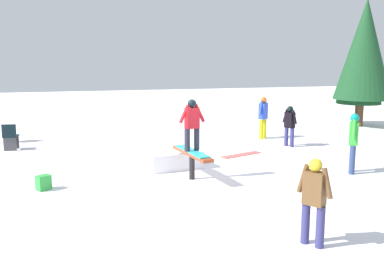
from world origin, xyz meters
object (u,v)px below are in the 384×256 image
(bystander_blue, at_px, (263,115))
(pine_tree_far, at_px, (361,65))
(bystander_black, at_px, (290,124))
(main_rider_on_rail, at_px, (192,127))
(loose_snowboard_coral, at_px, (241,155))
(backpack_on_snow, at_px, (44,183))
(rail_feature, at_px, (192,156))
(folding_chair, at_px, (11,138))
(bystander_green, at_px, (353,140))
(pine_tree_near, at_px, (365,49))
(bystander_brown, at_px, (314,197))

(bystander_blue, relative_size, pine_tree_far, 0.35)
(bystander_black, bearing_deg, main_rider_on_rail, -75.19)
(bystander_blue, bearing_deg, loose_snowboard_coral, 11.68)
(backpack_on_snow, bearing_deg, rail_feature, 145.58)
(rail_feature, distance_m, folding_chair, 6.87)
(main_rider_on_rail, relative_size, bystander_green, 1.00)
(bystander_black, relative_size, loose_snowboard_coral, 0.96)
(backpack_on_snow, height_order, pine_tree_near, pine_tree_near)
(main_rider_on_rail, bearing_deg, folding_chair, -143.10)
(rail_feature, xyz_separation_m, bystander_black, (-3.01, 4.26, 0.20))
(loose_snowboard_coral, xyz_separation_m, backpack_on_snow, (2.13, -5.71, 0.16))
(main_rider_on_rail, height_order, loose_snowboard_coral, main_rider_on_rail)
(loose_snowboard_coral, bearing_deg, bystander_black, -178.31)
(rail_feature, relative_size, folding_chair, 2.11)
(rail_feature, bearing_deg, bystander_brown, 2.21)
(bystander_blue, bearing_deg, bystander_brown, 29.07)
(bystander_black, height_order, loose_snowboard_coral, bystander_black)
(bystander_green, xyz_separation_m, loose_snowboard_coral, (-2.69, -2.06, -0.88))
(bystander_green, relative_size, pine_tree_far, 0.36)
(bystander_green, xyz_separation_m, bystander_brown, (3.68, -3.35, -0.08))
(folding_chair, bearing_deg, backpack_on_snow, 111.58)
(main_rider_on_rail, distance_m, bystander_brown, 4.33)
(bystander_green, distance_m, pine_tree_far, 8.95)
(rail_feature, relative_size, backpack_on_snow, 5.47)
(pine_tree_near, bearing_deg, pine_tree_far, 160.66)
(pine_tree_far, bearing_deg, loose_snowboard_coral, -59.38)
(main_rider_on_rail, xyz_separation_m, bystander_black, (-3.01, 4.26, -0.55))
(folding_chair, relative_size, backpack_on_snow, 2.59)
(bystander_black, bearing_deg, bystander_blue, 168.66)
(bystander_brown, distance_m, backpack_on_snow, 6.17)
(rail_feature, distance_m, bystander_brown, 4.30)
(bystander_green, height_order, backpack_on_snow, bystander_green)
(bystander_blue, height_order, folding_chair, bystander_blue)
(rail_feature, distance_m, bystander_black, 5.22)
(rail_feature, bearing_deg, bystander_green, 73.24)
(rail_feature, xyz_separation_m, backpack_on_snow, (-0.04, -3.53, -0.41))
(bystander_green, relative_size, folding_chair, 1.80)
(pine_tree_near, bearing_deg, loose_snowboard_coral, -61.23)
(loose_snowboard_coral, bearing_deg, main_rider_on_rail, 24.68)
(main_rider_on_rail, distance_m, backpack_on_snow, 3.72)
(main_rider_on_rail, distance_m, bystander_blue, 6.12)
(bystander_blue, relative_size, loose_snowboard_coral, 1.08)
(rail_feature, height_order, bystander_blue, bystander_blue)
(folding_chair, bearing_deg, loose_snowboard_coral, 165.23)
(bystander_green, relative_size, backpack_on_snow, 4.65)
(folding_chair, xyz_separation_m, backpack_on_snow, (4.80, 1.34, -0.24))
(rail_feature, distance_m, pine_tree_far, 11.69)
(bystander_brown, bearing_deg, main_rider_on_rail, 159.80)
(main_rider_on_rail, bearing_deg, pine_tree_far, 116.13)
(pine_tree_far, bearing_deg, pine_tree_near, -19.34)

